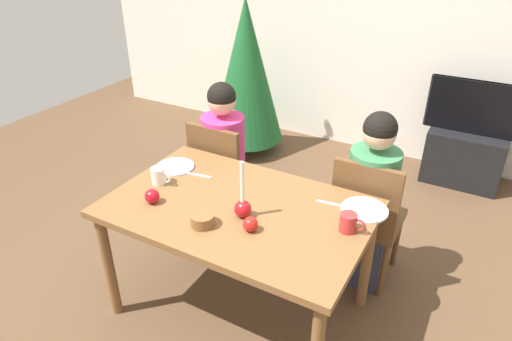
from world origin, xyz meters
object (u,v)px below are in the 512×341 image
tv (476,108)px  apple_near_candle (250,224)px  dining_table (238,219)px  apple_by_left_plate (152,196)px  christmas_tree (246,71)px  chair_right (366,214)px  mug_right (349,223)px  chair_left (222,173)px  tv_stand (463,157)px  person_left_child (224,164)px  bowl_walnuts (203,220)px  person_right_child (369,204)px  plate_right (364,210)px  candle_centerpiece (243,205)px  mug_left (159,176)px  plate_left (175,167)px

tv → apple_near_candle: tv is taller
dining_table → apple_by_left_plate: apple_by_left_plate is taller
christmas_tree → apple_by_left_plate: christmas_tree is taller
apple_by_left_plate → dining_table: bearing=25.1°
chair_right → christmas_tree: christmas_tree is taller
mug_right → dining_table: bearing=-172.6°
chair_left → tv_stand: size_ratio=1.41×
person_left_child → tv_stand: 2.23m
bowl_walnuts → apple_by_left_plate: 0.36m
person_right_child → apple_by_left_plate: person_right_child is taller
person_right_child → plate_right: 0.40m
dining_table → tv_stand: size_ratio=2.19×
christmas_tree → bowl_walnuts: christmas_tree is taller
person_left_child → dining_table: bearing=-51.7°
dining_table → bowl_walnuts: size_ratio=11.53×
chair_right → apple_near_candle: (-0.38, -0.76, 0.28)m
candle_centerpiece → mug_right: candle_centerpiece is taller
chair_right → mug_right: chair_right is taller
person_right_child → apple_by_left_plate: (-0.97, -0.84, 0.22)m
candle_centerpiece → plate_right: 0.65m
mug_right → bowl_walnuts: 0.72m
plate_right → mug_left: size_ratio=1.91×
mug_left → chair_left: bearing=88.8°
christmas_tree → bowl_walnuts: size_ratio=13.12×
plate_left → apple_near_candle: bearing=-24.6°
person_left_child → mug_left: person_left_child is taller
plate_left → chair_right: bearing=21.2°
chair_right → candle_centerpiece: bearing=-125.3°
chair_left → person_right_child: 1.06m
apple_by_left_plate → candle_centerpiece: bearing=14.6°
candle_centerpiece → plate_left: size_ratio=1.37×
person_right_child → tv_stand: bearing=76.4°
dining_table → person_left_child: size_ratio=1.19×
chair_left → mug_right: (1.09, -0.53, 0.29)m
plate_left → christmas_tree: bearing=106.2°
chair_right → mug_right: bearing=-85.9°
mug_right → mug_left: bearing=-175.0°
chair_right → tv: bearing=76.6°
chair_left → tv_stand: 2.25m
plate_right → mug_left: (-1.13, -0.31, 0.04)m
person_right_child → plate_right: size_ratio=4.75×
chair_left → person_left_child: person_left_child is taller
chair_right → mug_right: 0.60m
bowl_walnuts → apple_near_candle: 0.24m
christmas_tree → dining_table: bearing=-61.0°
candle_centerpiece → bowl_walnuts: 0.22m
tv → tv_stand: bearing=-90.0°
apple_near_candle → bowl_walnuts: bearing=-161.9°
chair_left → candle_centerpiece: bearing=-49.5°
person_left_child → candle_centerpiece: size_ratio=3.68×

